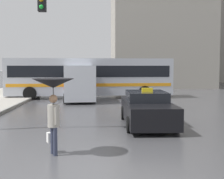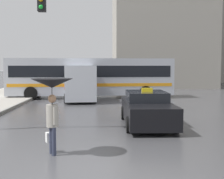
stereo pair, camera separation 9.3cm
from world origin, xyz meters
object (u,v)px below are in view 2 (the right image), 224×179
taxi (147,109)px  ambulance_van (79,81)px  pedestrian_with_umbrella (52,93)px  city_bus (91,76)px

taxi → ambulance_van: bearing=-70.0°
taxi → ambulance_van: 10.19m
taxi → ambulance_van: (-3.47, 9.56, 0.71)m
pedestrian_with_umbrella → taxi: bearing=-63.5°
city_bus → pedestrian_with_umbrella: city_bus is taller
ambulance_van → city_bus: 2.00m
city_bus → pedestrian_with_umbrella: (-0.47, -15.59, 0.03)m
taxi → ambulance_van: size_ratio=0.80×
ambulance_van → pedestrian_with_umbrella: ambulance_van is taller
taxi → pedestrian_with_umbrella: size_ratio=2.22×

